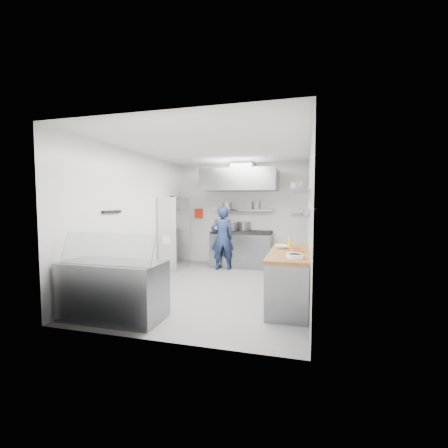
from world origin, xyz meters
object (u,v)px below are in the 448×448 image
(wire_rack, at_px, (174,234))
(display_case, at_px, (113,290))
(chef, at_px, (222,238))
(gas_range, at_px, (242,250))

(wire_rack, distance_m, display_case, 3.43)
(chef, bearing_deg, wire_rack, -7.73)
(gas_range, xyz_separation_m, wire_rack, (-1.63, -0.75, 0.48))
(gas_range, bearing_deg, wire_rack, -155.21)
(chef, height_order, display_case, chef)
(gas_range, xyz_separation_m, chef, (-0.41, -0.50, 0.36))
(chef, xyz_separation_m, wire_rack, (-1.22, -0.25, 0.11))
(gas_range, relative_size, chef, 0.98)
(chef, bearing_deg, gas_range, -148.87)
(display_case, bearing_deg, wire_rack, 99.00)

